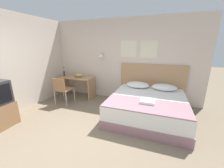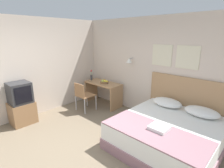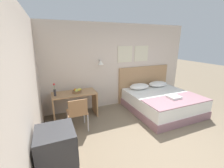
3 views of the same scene
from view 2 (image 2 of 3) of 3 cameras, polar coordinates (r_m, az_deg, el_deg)
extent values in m
plane|color=#756651|center=(3.58, -13.82, -22.39)|extent=(24.00, 24.00, 0.00)
cube|color=beige|center=(4.83, 12.20, 5.13)|extent=(5.34, 0.06, 2.65)
cube|color=beige|center=(4.57, 15.99, 9.05)|extent=(0.52, 0.02, 0.52)
cube|color=beige|center=(4.32, 23.45, 8.01)|extent=(0.52, 0.02, 0.52)
cylinder|color=#B2B2B7|center=(5.01, 6.27, 8.37)|extent=(0.02, 0.16, 0.02)
cone|color=white|center=(4.94, 5.61, 7.71)|extent=(0.17, 0.17, 0.12)
cube|color=beige|center=(4.98, -31.54, 3.46)|extent=(0.06, 5.60, 2.65)
cube|color=gray|center=(3.88, 17.42, -17.38)|extent=(1.88, 1.95, 0.22)
cube|color=white|center=(3.74, 17.78, -13.79)|extent=(1.84, 1.91, 0.34)
cube|color=#A87F56|center=(4.50, 23.70, -5.94)|extent=(2.00, 0.06, 1.25)
ellipsoid|color=white|center=(4.36, 17.54, -5.75)|extent=(0.69, 0.46, 0.18)
ellipsoid|color=white|center=(4.12, 27.27, -8.10)|extent=(0.69, 0.46, 0.18)
cube|color=gray|center=(3.21, 13.46, -15.00)|extent=(1.82, 0.78, 0.02)
cube|color=white|center=(3.28, 15.20, -13.54)|extent=(0.32, 0.31, 0.06)
cube|color=#A87F56|center=(5.53, -2.97, 0.28)|extent=(1.21, 0.57, 0.03)
cube|color=#A87F56|center=(6.05, -6.75, -2.05)|extent=(0.04, 0.53, 0.70)
cube|color=#A87F56|center=(5.25, 1.50, -4.73)|extent=(0.04, 0.53, 0.70)
cube|color=#8E6642|center=(5.24, -8.59, -3.64)|extent=(0.47, 0.47, 0.02)
cube|color=#8E6642|center=(5.05, -10.62, -2.07)|extent=(0.43, 0.03, 0.38)
cylinder|color=#B7B7BC|center=(5.60, -8.14, -4.90)|extent=(0.03, 0.03, 0.45)
cylinder|color=#B7B7BC|center=(5.29, -5.23, -6.05)|extent=(0.03, 0.03, 0.45)
cylinder|color=#B7B7BC|center=(5.36, -11.70, -6.02)|extent=(0.03, 0.03, 0.45)
cylinder|color=#B7B7BC|center=(5.04, -8.88, -7.31)|extent=(0.03, 0.03, 0.45)
cylinder|color=brown|center=(5.45, -2.56, 0.56)|extent=(0.25, 0.25, 0.05)
ellipsoid|color=yellow|center=(5.40, -2.25, 0.96)|extent=(0.21, 0.14, 0.07)
sphere|color=orange|center=(5.49, -2.49, 1.16)|extent=(0.08, 0.08, 0.08)
sphere|color=#B2C156|center=(5.42, -3.04, 1.00)|extent=(0.09, 0.09, 0.09)
cylinder|color=#333338|center=(5.83, -6.74, 2.09)|extent=(0.06, 0.06, 0.18)
cylinder|color=#3D7538|center=(5.80, -6.79, 3.61)|extent=(0.01, 0.01, 0.14)
sphere|color=#DB3838|center=(5.78, -6.82, 4.29)|extent=(0.06, 0.06, 0.06)
cube|color=#8E6642|center=(5.04, -27.17, -8.35)|extent=(0.49, 0.56, 0.55)
cube|color=#2D2D30|center=(4.86, -27.95, -2.54)|extent=(0.47, 0.49, 0.52)
cube|color=black|center=(4.64, -26.96, -3.22)|extent=(0.01, 0.39, 0.40)
camera|label=1|loc=(1.19, -62.84, -10.69)|focal=22.00mm
camera|label=3|loc=(4.43, -52.31, 9.22)|focal=24.00mm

